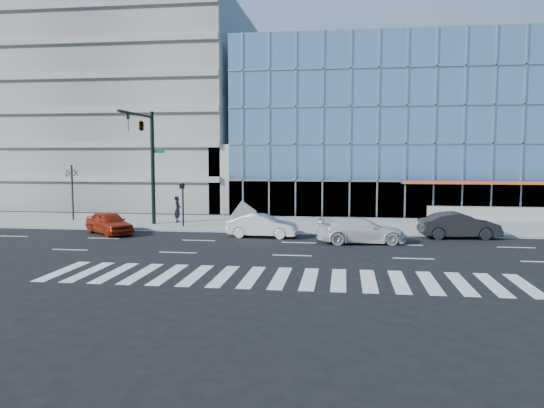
{
  "coord_description": "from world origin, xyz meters",
  "views": [
    {
      "loc": [
        2.58,
        -30.38,
        5.05
      ],
      "look_at": [
        -1.99,
        3.0,
        1.96
      ],
      "focal_mm": 35.0,
      "sensor_mm": 36.0,
      "label": 1
    }
  ],
  "objects": [
    {
      "name": "ground",
      "position": [
        0.0,
        0.0,
        0.0
      ],
      "size": [
        160.0,
        160.0,
        0.0
      ],
      "primitive_type": "plane",
      "color": "black",
      "rests_on": "ground"
    },
    {
      "name": "sidewalk",
      "position": [
        0.0,
        8.0,
        0.07
      ],
      "size": [
        120.0,
        8.0,
        0.15
      ],
      "primitive_type": "cube",
      "color": "gray",
      "rests_on": "ground"
    },
    {
      "name": "theatre_building",
      "position": [
        14.0,
        26.0,
        7.5
      ],
      "size": [
        42.0,
        26.0,
        15.0
      ],
      "primitive_type": "cube",
      "color": "#6F95B9",
      "rests_on": "ground"
    },
    {
      "name": "parking_garage",
      "position": [
        -20.0,
        26.0,
        10.0
      ],
      "size": [
        24.0,
        24.0,
        20.0
      ],
      "primitive_type": "cube",
      "color": "gray",
      "rests_on": "ground"
    },
    {
      "name": "ramp_block",
      "position": [
        -6.0,
        18.0,
        3.0
      ],
      "size": [
        6.0,
        8.0,
        6.0
      ],
      "primitive_type": "cube",
      "color": "gray",
      "rests_on": "ground"
    },
    {
      "name": "tower_far_mid",
      "position": [
        -58.0,
        64.0,
        30.0
      ],
      "size": [
        13.0,
        13.0,
        60.0
      ],
      "primitive_type": "cube",
      "color": "#456277",
      "rests_on": "ground"
    },
    {
      "name": "tower_backdrop",
      "position": [
        -30.0,
        70.0,
        24.0
      ],
      "size": [
        14.0,
        14.0,
        48.0
      ],
      "primitive_type": "cube",
      "color": "gray",
      "rests_on": "ground"
    },
    {
      "name": "traffic_signal",
      "position": [
        -11.0,
        4.57,
        6.16
      ],
      "size": [
        1.14,
        5.74,
        8.0
      ],
      "color": "black",
      "rests_on": "sidewalk"
    },
    {
      "name": "ped_signal_post",
      "position": [
        -8.5,
        4.94,
        2.14
      ],
      "size": [
        0.3,
        0.33,
        3.0
      ],
      "color": "black",
      "rests_on": "sidewalk"
    },
    {
      "name": "street_tree_near",
      "position": [
        -18.0,
        7.5,
        3.78
      ],
      "size": [
        1.1,
        1.1,
        4.23
      ],
      "color": "#332319",
      "rests_on": "sidewalk"
    },
    {
      "name": "white_suv",
      "position": [
        3.57,
        0.34,
        0.74
      ],
      "size": [
        5.33,
        2.72,
        1.48
      ],
      "primitive_type": "imported",
      "rotation": [
        0.0,
        0.0,
        1.7
      ],
      "color": "silver",
      "rests_on": "ground"
    },
    {
      "name": "white_sedan",
      "position": [
        -2.43,
        1.8,
        0.71
      ],
      "size": [
        4.39,
        1.72,
        1.42
      ],
      "primitive_type": "imported",
      "rotation": [
        0.0,
        0.0,
        1.52
      ],
      "color": "silver",
      "rests_on": "ground"
    },
    {
      "name": "dark_sedan",
      "position": [
        9.57,
        3.0,
        0.79
      ],
      "size": [
        4.93,
        2.17,
        1.58
      ],
      "primitive_type": "imported",
      "rotation": [
        0.0,
        0.0,
        1.68
      ],
      "color": "black",
      "rests_on": "ground"
    },
    {
      "name": "red_sedan",
      "position": [
        -12.4,
        1.71,
        0.73
      ],
      "size": [
        4.36,
        4.1,
        1.46
      ],
      "primitive_type": "imported",
      "rotation": [
        0.0,
        0.0,
        0.86
      ],
      "color": "#97220B",
      "rests_on": "ground"
    },
    {
      "name": "pedestrian",
      "position": [
        -9.56,
        7.09,
        1.11
      ],
      "size": [
        0.49,
        0.72,
        1.91
      ],
      "primitive_type": "imported",
      "rotation": [
        0.0,
        0.0,
        1.63
      ],
      "color": "black",
      "rests_on": "sidewalk"
    },
    {
      "name": "tilted_panel",
      "position": [
        -4.28,
        5.39,
        1.06
      ],
      "size": [
        1.79,
        0.43,
        1.82
      ],
      "primitive_type": "cube",
      "rotation": [
        0.0,
        0.64,
        0.21
      ],
      "color": "#A0A0A0",
      "rests_on": "sidewalk"
    }
  ]
}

